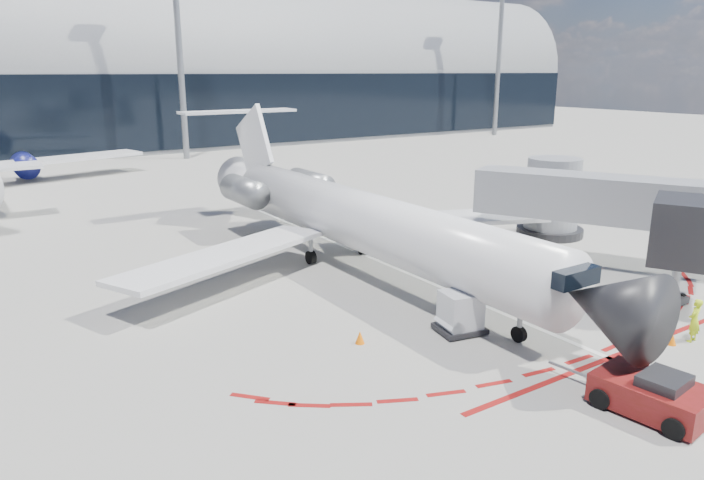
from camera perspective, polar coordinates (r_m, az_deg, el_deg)
ground at (r=31.70m, az=5.15°, el=-3.06°), size 260.00×260.00×0.00m
apron_centerline at (r=33.21m, az=3.01°, el=-2.16°), size 0.25×40.00×0.01m
apron_stop_bar at (r=24.40m, az=22.33°, el=-9.90°), size 14.00×0.25×0.01m
terminal_building at (r=90.50m, az=-21.81°, el=13.24°), size 150.00×24.15×24.00m
jet_bridge at (r=35.86m, az=20.75°, el=3.12°), size 10.03×15.20×4.90m
light_mast_centre at (r=75.45m, az=-15.45°, el=16.62°), size 0.70×0.70×25.00m
light_mast_east at (r=102.82m, az=13.22°, el=16.22°), size 0.70×0.70×25.00m
regional_jet at (r=32.16m, az=0.03°, el=2.13°), size 25.46×31.39×7.86m
pushback_tug at (r=21.14m, az=25.64°, el=-12.54°), size 2.49×5.10×1.30m
ramp_worker at (r=26.87m, az=28.68°, el=-6.43°), size 0.66×0.48×1.69m
uld_container at (r=24.78m, az=9.82°, el=-6.53°), size 1.99×1.78×1.64m
safety_cone_left at (r=23.67m, az=0.73°, el=-8.83°), size 0.36×0.36×0.50m
safety_cone_right at (r=26.41m, az=27.09°, el=-8.01°), size 0.34×0.34×0.47m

